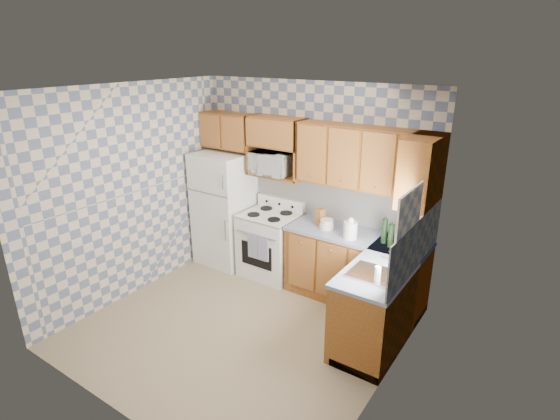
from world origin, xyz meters
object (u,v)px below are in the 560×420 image
object	(u,v)px
stove_body	(270,245)
refrigerator	(225,209)
microwave	(272,163)
electric_kettle	(350,230)

from	to	relation	value
stove_body	refrigerator	bearing A→B (deg)	-178.22
refrigerator	microwave	xyz separation A→B (m)	(0.74, 0.17, 0.76)
electric_kettle	stove_body	bearing A→B (deg)	174.25
stove_body	electric_kettle	distance (m)	1.40
stove_body	electric_kettle	world-z (taller)	electric_kettle
refrigerator	electric_kettle	world-z (taller)	refrigerator
microwave	electric_kettle	world-z (taller)	microwave
microwave	stove_body	bearing A→B (deg)	-69.14
stove_body	microwave	distance (m)	1.16
electric_kettle	refrigerator	bearing A→B (deg)	177.16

